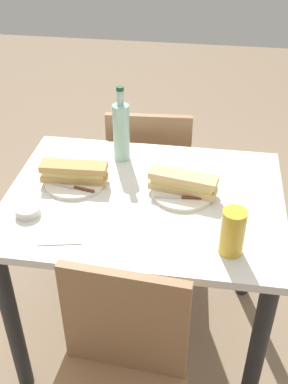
% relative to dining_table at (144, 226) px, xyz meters
% --- Properties ---
extents(ground_plane, '(8.00, 8.00, 0.00)m').
position_rel_dining_table_xyz_m(ground_plane, '(0.00, 0.00, -0.62)').
color(ground_plane, '#8C755B').
extents(dining_table, '(0.99, 0.75, 0.76)m').
position_rel_dining_table_xyz_m(dining_table, '(0.00, 0.00, 0.00)').
color(dining_table, silver).
rests_on(dining_table, ground).
extents(chair_near, '(0.43, 0.43, 0.85)m').
position_rel_dining_table_xyz_m(chair_near, '(0.06, -0.57, -0.14)').
color(chair_near, '#936B47').
rests_on(chair_near, ground).
extents(plate_near, '(0.23, 0.23, 0.01)m').
position_rel_dining_table_xyz_m(plate_near, '(-0.13, -0.04, 0.14)').
color(plate_near, silver).
rests_on(plate_near, dining_table).
extents(baguette_sandwich_near, '(0.25, 0.12, 0.07)m').
position_rel_dining_table_xyz_m(baguette_sandwich_near, '(-0.13, -0.04, 0.18)').
color(baguette_sandwich_near, '#DBB77A').
rests_on(baguette_sandwich_near, plate_near).
extents(knife_near, '(0.18, 0.03, 0.01)m').
position_rel_dining_table_xyz_m(knife_near, '(-0.14, 0.01, 0.15)').
color(knife_near, silver).
rests_on(knife_near, plate_near).
extents(plate_far, '(0.23, 0.23, 0.01)m').
position_rel_dining_table_xyz_m(plate_far, '(0.27, -0.05, 0.14)').
color(plate_far, silver).
rests_on(plate_far, dining_table).
extents(baguette_sandwich_far, '(0.25, 0.08, 0.07)m').
position_rel_dining_table_xyz_m(baguette_sandwich_far, '(0.27, -0.05, 0.18)').
color(baguette_sandwich_far, tan).
rests_on(baguette_sandwich_far, plate_far).
extents(knife_far, '(0.18, 0.05, 0.01)m').
position_rel_dining_table_xyz_m(knife_far, '(0.25, 0.01, 0.15)').
color(knife_far, silver).
rests_on(knife_far, plate_far).
extents(water_bottle, '(0.07, 0.07, 0.31)m').
position_rel_dining_table_xyz_m(water_bottle, '(0.13, -0.25, 0.26)').
color(water_bottle, '#99C6B7').
rests_on(water_bottle, dining_table).
extents(beer_glass, '(0.08, 0.08, 0.15)m').
position_rel_dining_table_xyz_m(beer_glass, '(-0.31, 0.24, 0.21)').
color(beer_glass, gold).
rests_on(beer_glass, dining_table).
extents(olive_bowl, '(0.09, 0.09, 0.03)m').
position_rel_dining_table_xyz_m(olive_bowl, '(0.38, 0.16, 0.15)').
color(olive_bowl, silver).
rests_on(olive_bowl, dining_table).
extents(paper_napkin, '(0.17, 0.17, 0.00)m').
position_rel_dining_table_xyz_m(paper_napkin, '(0.24, 0.23, 0.14)').
color(paper_napkin, white).
rests_on(paper_napkin, dining_table).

